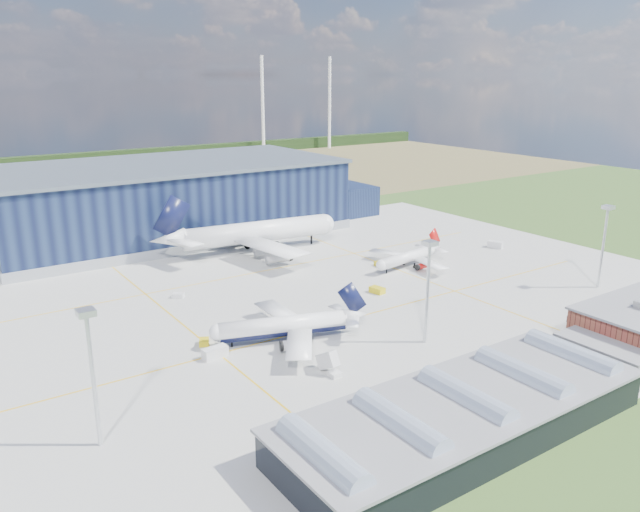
{
  "coord_description": "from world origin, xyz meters",
  "views": [
    {
      "loc": [
        -80.04,
        -120.85,
        56.37
      ],
      "look_at": [
        12.03,
        13.76,
        8.86
      ],
      "focal_mm": 35.0,
      "sensor_mm": 36.0,
      "label": 1
    }
  ],
  "objects": [
    {
      "name": "light_mast_center",
      "position": [
        10.0,
        -30.0,
        15.43
      ],
      "size": [
        2.6,
        2.6,
        23.0
      ],
      "color": "silver",
      "rests_on": "ground"
    },
    {
      "name": "ground",
      "position": [
        0.0,
        0.0,
        0.0
      ],
      "size": [
        600.0,
        600.0,
        0.0
      ],
      "primitive_type": "plane",
      "color": "#2E481B",
      "rests_on": "ground"
    },
    {
      "name": "car_a",
      "position": [
        12.48,
        -48.0,
        0.57
      ],
      "size": [
        3.61,
        2.55,
        1.14
      ],
      "primitive_type": "imported",
      "rotation": [
        0.0,
        0.0,
        1.97
      ],
      "color": "#99999E",
      "rests_on": "ground"
    },
    {
      "name": "gse_van_b",
      "position": [
        83.72,
        13.39,
        1.15
      ],
      "size": [
        3.79,
        5.5,
        2.31
      ],
      "primitive_type": "cube",
      "rotation": [
        0.0,
        0.0,
        0.33
      ],
      "color": "silver",
      "rests_on": "ground"
    },
    {
      "name": "gse_van_c",
      "position": [
        24.15,
        -46.0,
        1.11
      ],
      "size": [
        5.08,
        3.44,
        2.23
      ],
      "primitive_type": "cube",
      "rotation": [
        0.0,
        0.0,
        1.85
      ],
      "color": "silver",
      "rests_on": "ground"
    },
    {
      "name": "farmland",
      "position": [
        0.0,
        220.0,
        0.0
      ],
      "size": [
        600.0,
        220.0,
        0.01
      ],
      "primitive_type": "cube",
      "color": "olive",
      "rests_on": "ground"
    },
    {
      "name": "apron",
      "position": [
        0.0,
        10.0,
        0.03
      ],
      "size": [
        220.0,
        160.0,
        0.08
      ],
      "color": "#A3A29E",
      "rests_on": "ground"
    },
    {
      "name": "airstair",
      "position": [
        -15.74,
        -29.53,
        1.55
      ],
      "size": [
        2.33,
        5.0,
        3.11
      ],
      "primitive_type": "cube",
      "rotation": [
        0.0,
        0.0,
        0.08
      ],
      "color": "silver",
      "rests_on": "ground"
    },
    {
      "name": "treeline",
      "position": [
        0.0,
        300.0,
        4.0
      ],
      "size": [
        600.0,
        8.0,
        8.0
      ],
      "primitive_type": "cube",
      "color": "black",
      "rests_on": "ground"
    },
    {
      "name": "glass_concourse",
      "position": [
        -6.45,
        -60.0,
        3.69
      ],
      "size": [
        78.0,
        23.0,
        8.6
      ],
      "color": "black",
      "rests_on": "ground"
    },
    {
      "name": "gse_tug_c",
      "position": [
        37.71,
        18.97,
        0.74
      ],
      "size": [
        2.31,
        3.51,
        1.49
      ],
      "primitive_type": "cube",
      "rotation": [
        0.0,
        0.0,
        -0.06
      ],
      "color": "gold",
      "rests_on": "ground"
    },
    {
      "name": "airliner_red",
      "position": [
        44.15,
        13.73,
        4.91
      ],
      "size": [
        34.2,
        33.65,
        9.83
      ],
      "primitive_type": null,
      "rotation": [
        0.0,
        0.0,
        3.29
      ],
      "color": "white",
      "rests_on": "ground"
    },
    {
      "name": "gse_van_a",
      "position": [
        -31.33,
        -11.13,
        1.15
      ],
      "size": [
        5.46,
        2.81,
        2.29
      ],
      "primitive_type": "cube",
      "rotation": [
        0.0,
        0.0,
        1.67
      ],
      "color": "silver",
      "rests_on": "ground"
    },
    {
      "name": "gse_tug_b",
      "position": [
        -30.54,
        -3.92,
        0.65
      ],
      "size": [
        3.14,
        3.59,
        1.3
      ],
      "primitive_type": "cube",
      "rotation": [
        0.0,
        0.0,
        -0.47
      ],
      "color": "gold",
      "rests_on": "ground"
    },
    {
      "name": "hangar",
      "position": [
        2.81,
        94.8,
        11.62
      ],
      "size": [
        145.0,
        62.0,
        26.1
      ],
      "color": "#0F1632",
      "rests_on": "ground"
    },
    {
      "name": "light_mast_east",
      "position": [
        75.0,
        -30.0,
        15.43
      ],
      "size": [
        2.6,
        2.6,
        23.0
      ],
      "color": "silver",
      "rests_on": "ground"
    },
    {
      "name": "gse_cart_b",
      "position": [
        -23.82,
        27.32,
        0.65
      ],
      "size": [
        3.6,
        3.47,
        1.3
      ],
      "primitive_type": "cube",
      "rotation": [
        0.0,
        0.0,
        0.87
      ],
      "color": "silver",
      "rests_on": "ground"
    },
    {
      "name": "airliner_navy",
      "position": [
        -15.36,
        -12.0,
        5.91
      ],
      "size": [
        45.38,
        44.87,
        11.82
      ],
      "primitive_type": null,
      "rotation": [
        0.0,
        0.0,
        2.83
      ],
      "color": "white",
      "rests_on": "ground"
    },
    {
      "name": "airliner_widebody",
      "position": [
        15.21,
        55.0,
        10.34
      ],
      "size": [
        70.83,
        69.64,
        20.69
      ],
      "primitive_type": null,
      "rotation": [
        0.0,
        0.0,
        -0.13
      ],
      "color": "white",
      "rests_on": "ground"
    },
    {
      "name": "car_b",
      "position": [
        50.44,
        -48.0,
        0.65
      ],
      "size": [
        4.09,
        1.79,
        1.31
      ],
      "primitive_type": "imported",
      "rotation": [
        0.0,
        0.0,
        1.47
      ],
      "color": "#99999E",
      "rests_on": "ground"
    },
    {
      "name": "gse_tug_a",
      "position": [
        21.74,
        0.78,
        0.83
      ],
      "size": [
        3.12,
        4.36,
        1.66
      ],
      "primitive_type": "cube",
      "rotation": [
        0.0,
        0.0,
        0.18
      ],
      "color": "gold",
      "rests_on": "ground"
    },
    {
      "name": "light_mast_west",
      "position": [
        -60.0,
        -30.0,
        15.43
      ],
      "size": [
        2.6,
        2.6,
        23.0
      ],
      "color": "silver",
      "rests_on": "ground"
    }
  ]
}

